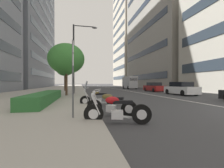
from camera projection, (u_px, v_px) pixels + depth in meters
name	position (u px, v px, depth m)	size (l,w,h in m)	color
sidewalk_right_plaza	(60.00, 89.00, 33.06)	(160.00, 10.37, 0.15)	#A39E93
lane_centre_stripe	(110.00, 88.00, 40.47)	(110.00, 0.16, 0.01)	silver
motorcycle_mid_row	(117.00, 111.00, 4.98)	(0.79, 2.19, 1.11)	black
motorcycle_by_sign_pole	(111.00, 106.00, 6.20)	(1.10, 1.94, 1.10)	black
motorcycle_under_tarp	(97.00, 99.00, 8.85)	(0.72, 2.12, 1.46)	black
car_far_down_avenue	(181.00, 89.00, 17.25)	(4.20, 1.90, 1.46)	silver
car_following_behind	(154.00, 87.00, 24.03)	(4.45, 1.84, 1.45)	maroon
delivery_van_ahead	(130.00, 82.00, 34.62)	(5.35, 2.05, 2.82)	#B7B7BC
parking_sign_by_curb	(73.00, 69.00, 5.23)	(0.32, 0.06, 2.70)	#47494C
street_lamp_with_banners	(77.00, 52.00, 17.28)	(1.26, 2.78, 7.86)	#232326
clipped_hedge_bed	(45.00, 97.00, 9.54)	(6.94, 1.10, 0.60)	#28602D
street_tree_by_lamp_post	(66.00, 59.00, 14.59)	(3.46, 3.46, 5.01)	#473323
street_tree_far_plaza	(65.00, 68.00, 23.22)	(2.77, 2.77, 4.65)	#473323
office_tower_far_left_down_avenue	(173.00, 23.00, 44.33)	(28.16, 19.24, 38.00)	gray
office_tower_mid_left	(136.00, 37.00, 71.08)	(22.65, 17.42, 46.15)	beige
office_tower_far_right_block	(15.00, 6.00, 45.31)	(32.45, 17.53, 49.23)	slate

